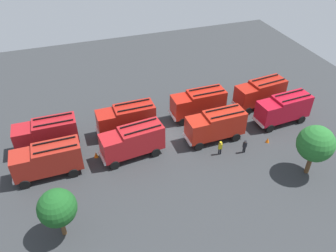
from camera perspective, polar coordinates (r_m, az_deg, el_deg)
ground_plane at (r=41.96m, az=0.00°, el=-1.53°), size 65.83×65.83×0.00m
fire_truck_0 at (r=47.95m, az=15.31°, el=5.52°), size 7.43×3.40×3.88m
fire_truck_1 at (r=44.18m, az=5.18°, el=3.92°), size 7.23×2.81×3.88m
fire_truck_2 at (r=41.44m, az=-7.05°, el=1.31°), size 7.24×2.85×3.88m
fire_truck_3 at (r=41.19m, az=-19.83°, el=-1.16°), size 7.21×2.78×3.88m
fire_truck_4 at (r=45.39m, az=18.93°, el=2.85°), size 7.35×3.15×3.88m
fire_truck_5 at (r=40.43m, az=8.06°, el=0.19°), size 7.25×2.88×3.88m
fire_truck_6 at (r=37.87m, az=-5.99°, el=-2.50°), size 7.43×3.40×3.88m
fire_truck_7 at (r=37.52m, az=-19.66°, el=-5.32°), size 7.23×2.83×3.88m
firefighter_0 at (r=39.02m, az=8.81°, el=-3.59°), size 0.45×0.31×1.79m
firefighter_1 at (r=39.82m, az=12.81°, el=-3.32°), size 0.43×0.28×1.70m
tree_0 at (r=37.54m, az=23.66°, el=-2.77°), size 3.83×3.83×5.93m
tree_1 at (r=30.64m, az=-18.20°, el=-13.02°), size 3.34×3.34×5.18m
traffic_cone_0 at (r=46.07m, az=2.54°, el=2.77°), size 0.39×0.39×0.56m
traffic_cone_1 at (r=42.41m, az=16.48°, el=-2.30°), size 0.44×0.44×0.63m
traffic_cone_2 at (r=39.49m, az=-12.06°, el=-4.74°), size 0.49×0.49×0.71m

